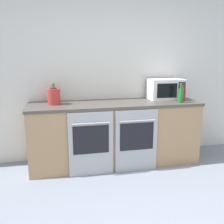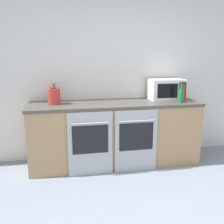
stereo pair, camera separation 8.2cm
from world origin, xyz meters
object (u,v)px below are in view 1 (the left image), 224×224
Objects in this scene: oven_right at (136,141)px; microwave at (165,89)px; bottle_red at (183,95)px; kettle at (54,96)px; bottle_amber at (54,95)px; bottle_green at (181,95)px; oven_left at (91,144)px.

microwave reaches higher than oven_right.
kettle is at bearing 175.30° from bottle_red.
bottle_amber is 1.83m from bottle_green.
oven_right is 3.77× the size of kettle.
oven_left is 1.54m from bottle_red.
bottle_red is at bearing 9.85° from oven_left.
bottle_amber is at bearing 150.89° from oven_right.
oven_right is 3.27× the size of bottle_amber.
kettle is at bearing -90.76° from bottle_amber.
microwave is (1.23, 0.46, 0.63)m from oven_left.
oven_right is 0.91m from bottle_green.
bottle_red is (0.18, -0.22, -0.06)m from microwave.
oven_left is 3.15× the size of bottle_green.
oven_left is 3.27× the size of bottle_amber.
bottle_green is at bearing -8.30° from kettle.
bottle_green is 1.20× the size of kettle.
bottle_green is (-0.09, -0.10, 0.02)m from bottle_red.
oven_right is at bearing -168.56° from bottle_green.
microwave reaches higher than bottle_amber.
bottle_green reaches higher than bottle_amber.
bottle_amber is 0.96× the size of bottle_green.
microwave is at bearing 105.31° from bottle_green.
microwave is at bearing 129.85° from bottle_red.
oven_left is 3.73× the size of bottle_red.
bottle_red is 1.87m from kettle.
oven_left is 3.77× the size of kettle.
bottle_amber reaches higher than kettle.
oven_right is 1.36m from bottle_amber.
oven_left and oven_right have the same top height.
oven_right is (0.62, 0.00, 0.00)m from oven_left.
bottle_green is 1.79m from kettle.
bottle_amber reaches higher than oven_right.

